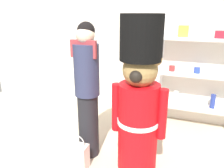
% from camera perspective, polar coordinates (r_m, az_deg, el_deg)
% --- Properties ---
extents(back_wall, '(6.40, 0.12, 2.60)m').
position_cam_1_polar(back_wall, '(4.01, 7.00, 10.53)').
color(back_wall, silver).
rests_on(back_wall, ground_plane).
extents(merchandise_shelf, '(1.17, 0.35, 1.79)m').
position_cam_1_polar(merchandise_shelf, '(3.76, 20.14, 2.83)').
color(merchandise_shelf, white).
rests_on(merchandise_shelf, ground_plane).
extents(teddy_bear_guard, '(0.63, 0.48, 1.77)m').
position_cam_1_polar(teddy_bear_guard, '(2.57, 6.69, -3.57)').
color(teddy_bear_guard, red).
rests_on(teddy_bear_guard, ground_plane).
extents(person_shopper, '(0.31, 0.30, 1.68)m').
position_cam_1_polar(person_shopper, '(2.79, -6.14, -1.18)').
color(person_shopper, black).
rests_on(person_shopper, ground_plane).
extents(shopping_bag, '(0.24, 0.15, 0.44)m').
position_cam_1_polar(shopping_bag, '(2.88, -8.38, -17.17)').
color(shopping_bag, silver).
rests_on(shopping_bag, ground_plane).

